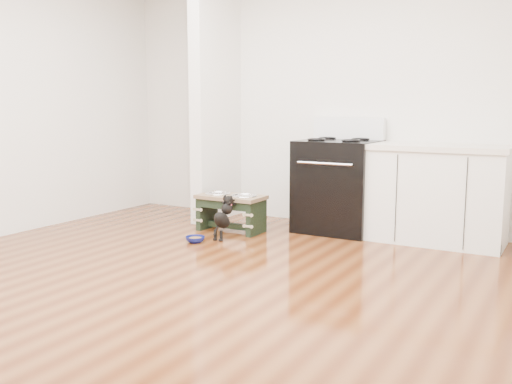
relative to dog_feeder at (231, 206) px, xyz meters
name	(u,v)px	position (x,y,z in m)	size (l,w,h in m)	color
ground	(191,284)	(0.68, -1.60, -0.26)	(5.00, 5.00, 0.00)	#4B210D
room_shell	(187,52)	(0.68, -1.60, 1.36)	(5.00, 5.00, 5.00)	silver
partition_wall	(216,98)	(-0.50, 0.50, 1.09)	(0.15, 0.80, 2.70)	silver
oven_range	(338,184)	(0.93, 0.55, 0.21)	(0.76, 0.69, 1.14)	black
cabinet_run	(438,194)	(1.91, 0.57, 0.19)	(1.24, 0.64, 0.91)	white
dog_feeder	(231,206)	(0.00, 0.00, 0.00)	(0.68, 0.36, 0.39)	black
puppy	(224,216)	(0.12, -0.31, -0.04)	(0.12, 0.35, 0.41)	black
floor_bowl	(195,239)	(-0.03, -0.57, -0.24)	(0.20, 0.20, 0.06)	#0C1359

